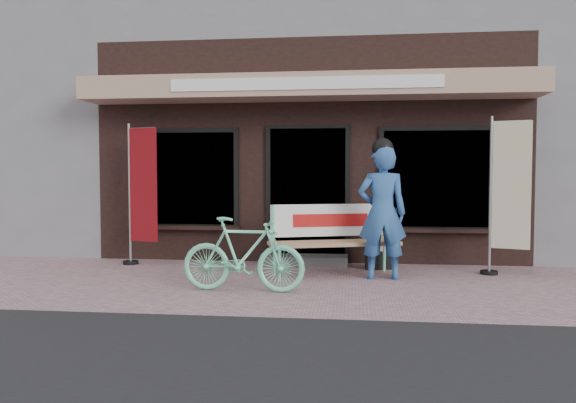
# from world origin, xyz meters

# --- Properties ---
(ground) EXTENTS (70.00, 70.00, 0.00)m
(ground) POSITION_xyz_m (0.00, 0.00, 0.00)
(ground) COLOR #A78088
(ground) RESTS_ON ground
(storefront) EXTENTS (7.00, 6.77, 6.00)m
(storefront) POSITION_xyz_m (0.00, 4.96, 2.99)
(storefront) COLOR black
(storefront) RESTS_ON ground
(bench) EXTENTS (1.89, 1.00, 1.00)m
(bench) POSITION_xyz_m (0.44, 0.95, 0.58)
(bench) COLOR #6FD9AD
(bench) RESTS_ON ground
(person) EXTENTS (0.68, 0.47, 1.92)m
(person) POSITION_xyz_m (1.12, 0.71, 0.94)
(person) COLOR #2D599C
(person) RESTS_ON ground
(bicycle) EXTENTS (1.53, 0.50, 0.91)m
(bicycle) POSITION_xyz_m (-0.60, -0.32, 0.46)
(bicycle) COLOR #6FD9AD
(bicycle) RESTS_ON ground
(nobori_red) EXTENTS (0.65, 0.33, 2.21)m
(nobori_red) POSITION_xyz_m (-2.56, 1.43, 1.14)
(nobori_red) COLOR gray
(nobori_red) RESTS_ON ground
(nobori_cream) EXTENTS (0.66, 0.34, 2.24)m
(nobori_cream) POSITION_xyz_m (2.87, 1.16, 1.16)
(nobori_cream) COLOR gray
(nobori_cream) RESTS_ON ground
(menu_stand) EXTENTS (0.47, 0.20, 0.92)m
(menu_stand) POSITION_xyz_m (1.14, 1.44, 0.47)
(menu_stand) COLOR black
(menu_stand) RESTS_ON ground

